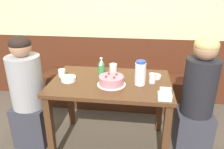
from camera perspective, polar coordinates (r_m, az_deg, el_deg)
ground_plane at (r=2.50m, az=-0.32°, el=-17.46°), size 12.00×12.00×0.00m
back_wall at (r=2.98m, az=2.40°, el=15.60°), size 4.80×0.04×2.50m
bench_seat at (r=3.07m, az=1.73°, el=-4.21°), size 2.10×0.38×0.46m
dining_table at (r=2.15m, az=-0.35°, el=-4.51°), size 1.15×0.73×0.74m
birthday_cake at (r=2.02m, az=-0.16°, el=-1.59°), size 0.27×0.27×0.10m
water_pitcher at (r=2.01m, az=7.42°, el=0.37°), size 0.10×0.10×0.23m
soju_bottle at (r=2.18m, az=-2.82°, el=1.78°), size 0.06×0.06×0.20m
napkin_holder at (r=1.82m, az=13.62°, el=-5.27°), size 0.11×0.08×0.11m
bowl_soup_white at (r=2.15m, az=-11.28°, el=-1.10°), size 0.14×0.14×0.04m
bowl_rice_small at (r=2.22m, az=11.22°, el=-0.50°), size 0.12×0.12×0.03m
glass_water_tall at (r=2.26m, az=-12.95°, el=0.39°), size 0.07×0.07×0.08m
glass_tumbler_short at (r=2.27m, az=0.41°, el=1.51°), size 0.08×0.08×0.10m
glass_shot_small at (r=2.09m, az=10.50°, el=-0.97°), size 0.06×0.06×0.09m
person_teal_shirt at (r=2.26m, az=21.37°, el=-6.45°), size 0.34×0.30×1.20m
person_pale_blue_shirt at (r=2.38m, az=-21.02°, el=-5.14°), size 0.34×0.32×1.18m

